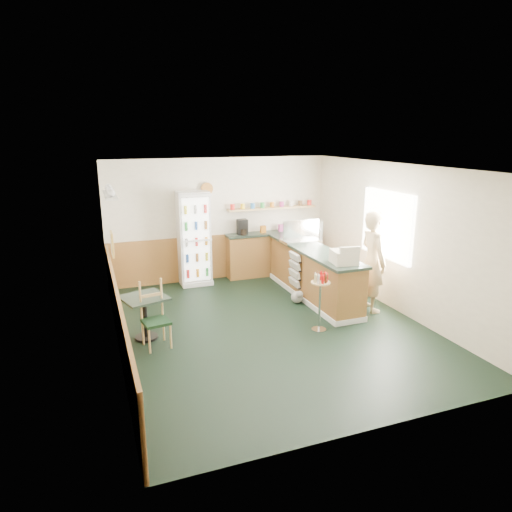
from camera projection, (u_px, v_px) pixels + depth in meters
name	position (u px, v px, depth m)	size (l,w,h in m)	color
ground	(270.00, 327.00, 7.81)	(6.00, 6.00, 0.00)	black
room_envelope	(243.00, 232.00, 8.00)	(5.04, 6.02, 2.72)	beige
service_counter	(313.00, 275.00, 9.12)	(0.68, 3.01, 1.01)	olive
back_counter	(272.00, 251.00, 10.61)	(2.24, 0.42, 1.69)	olive
drinks_fridge	(194.00, 239.00, 9.81)	(0.67, 0.55, 2.03)	silver
display_case	(301.00, 231.00, 9.44)	(0.81, 0.42, 0.46)	silver
cash_register	(344.00, 257.00, 7.93)	(0.40, 0.42, 0.23)	beige
shopkeeper	(373.00, 262.00, 8.34)	(0.62, 0.45, 1.87)	tan
condiment_stand	(320.00, 292.00, 7.51)	(0.32, 0.32, 0.99)	silver
newspaper_rack	(295.00, 270.00, 9.06)	(0.09, 0.44, 0.69)	black
cafe_table	(145.00, 309.00, 7.25)	(0.81, 0.81, 0.71)	black
cafe_chair	(155.00, 312.00, 7.02)	(0.45, 0.45, 1.04)	black
dog_doorstop	(297.00, 297.00, 8.86)	(0.23, 0.30, 0.28)	#989892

